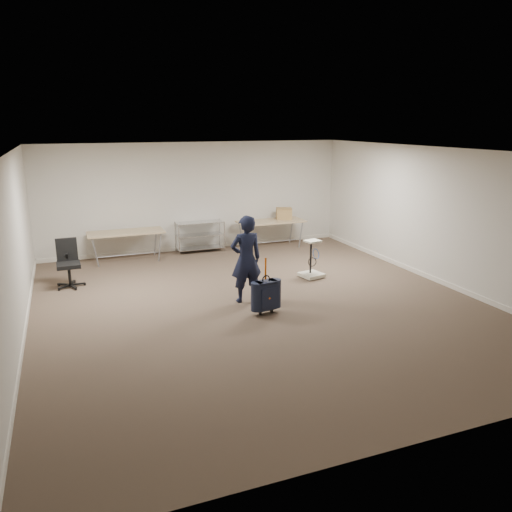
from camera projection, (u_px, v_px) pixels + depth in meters
name	position (u px, v px, depth m)	size (l,w,h in m)	color
ground	(259.00, 304.00, 9.30)	(9.00, 9.00, 0.00)	#443829
room_shell	(235.00, 280.00, 10.54)	(8.00, 9.00, 9.00)	beige
folding_table_left	(126.00, 234.00, 12.02)	(1.80, 0.75, 0.73)	#96855C
folding_table_right	(271.00, 223.00, 13.35)	(1.80, 0.75, 0.73)	#96855C
wire_shelf	(200.00, 235.00, 12.97)	(1.22, 0.47, 0.80)	silver
person	(246.00, 259.00, 9.24)	(0.60, 0.39, 1.65)	black
suitcase	(266.00, 295.00, 8.74)	(0.40, 0.27, 1.02)	#151E30
office_chair	(69.00, 272.00, 10.23)	(0.60, 0.60, 0.98)	black
equipment_cart	(312.00, 268.00, 10.86)	(0.53, 0.53, 0.83)	beige
cardboard_box	(284.00, 214.00, 13.53)	(0.41, 0.31, 0.31)	#997F47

